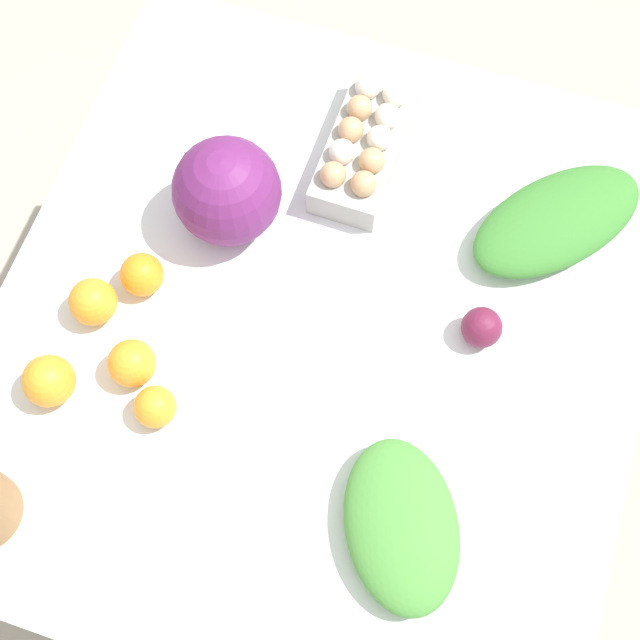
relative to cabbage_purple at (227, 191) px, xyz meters
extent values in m
plane|color=#B2A899|center=(0.14, 0.20, -0.86)|extent=(8.00, 8.00, 0.00)
cube|color=silver|center=(0.14, 0.20, -0.10)|extent=(1.14, 1.04, 0.03)
cylinder|color=brown|center=(-0.37, -0.26, -0.49)|extent=(0.06, 0.06, 0.75)
cylinder|color=brown|center=(0.65, -0.26, -0.49)|extent=(0.06, 0.06, 0.75)
cylinder|color=brown|center=(-0.37, 0.66, -0.49)|extent=(0.06, 0.06, 0.75)
sphere|color=#6B2366|center=(0.00, 0.00, 0.00)|extent=(0.18, 0.18, 0.18)
cube|color=#A8A8A3|center=(-0.18, 0.18, -0.06)|extent=(0.27, 0.12, 0.06)
sphere|color=white|center=(-0.28, 0.15, -0.02)|extent=(0.04, 0.04, 0.04)
sphere|color=tan|center=(-0.23, 0.15, -0.02)|extent=(0.04, 0.04, 0.04)
sphere|color=tan|center=(-0.18, 0.15, -0.02)|extent=(0.04, 0.04, 0.04)
sphere|color=white|center=(-0.14, 0.15, -0.02)|extent=(0.04, 0.04, 0.04)
sphere|color=tan|center=(-0.09, 0.15, -0.02)|extent=(0.04, 0.04, 0.04)
sphere|color=white|center=(-0.28, 0.21, -0.02)|extent=(0.04, 0.04, 0.04)
sphere|color=white|center=(-0.23, 0.21, -0.02)|extent=(0.04, 0.04, 0.04)
sphere|color=white|center=(-0.18, 0.20, -0.02)|extent=(0.04, 0.04, 0.04)
sphere|color=tan|center=(-0.14, 0.20, -0.02)|extent=(0.04, 0.04, 0.04)
sphere|color=tan|center=(-0.09, 0.20, -0.02)|extent=(0.04, 0.04, 0.04)
ellipsoid|color=#4C933D|center=(0.41, 0.41, -0.05)|extent=(0.30, 0.26, 0.07)
ellipsoid|color=#3D8433|center=(-0.14, 0.52, -0.05)|extent=(0.34, 0.33, 0.07)
sphere|color=maroon|center=(0.08, 0.45, -0.06)|extent=(0.07, 0.07, 0.07)
sphere|color=orange|center=(0.30, -0.05, -0.05)|extent=(0.08, 0.08, 0.08)
sphere|color=orange|center=(0.23, -0.15, -0.05)|extent=(0.08, 0.08, 0.08)
sphere|color=orange|center=(0.16, -0.09, -0.05)|extent=(0.07, 0.07, 0.07)
sphere|color=orange|center=(0.36, 0.01, -0.06)|extent=(0.07, 0.07, 0.07)
sphere|color=orange|center=(0.37, -0.16, -0.05)|extent=(0.08, 0.08, 0.08)
camera|label=1|loc=(0.65, 0.37, 1.24)|focal=50.00mm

